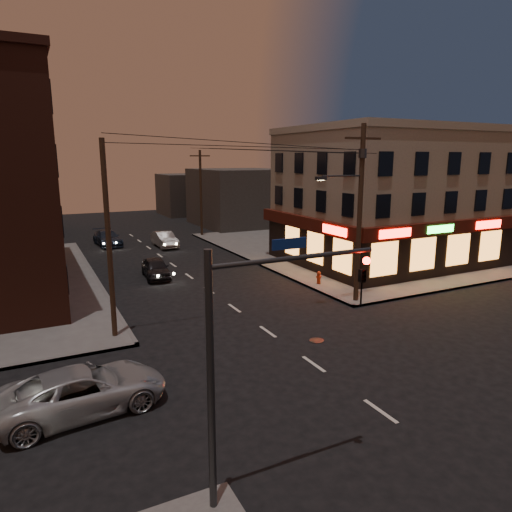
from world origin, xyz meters
TOP-DOWN VIEW (x-y plane):
  - ground at (0.00, 0.00)m, footprint 120.00×120.00m
  - sidewalk_ne at (18.00, 19.00)m, footprint 24.00×28.00m
  - pizza_building at (15.93, 13.43)m, footprint 15.85×12.85m
  - bg_building_ne_a at (14.00, 38.00)m, footprint 10.00×12.00m
  - bg_building_ne_b at (12.00, 52.00)m, footprint 8.00×8.00m
  - utility_pole_main at (6.68, 5.80)m, footprint 4.20×0.44m
  - utility_pole_far at (6.80, 32.00)m, footprint 0.26×0.26m
  - utility_pole_west at (-6.80, 6.50)m, footprint 0.24×0.24m
  - traffic_signal at (-5.57, -5.60)m, footprint 4.49×0.32m
  - suv_cross at (-8.82, 0.46)m, footprint 5.66×3.07m
  - sedan_near at (-2.21, 16.68)m, footprint 2.01×4.24m
  - sedan_mid at (1.47, 27.66)m, footprint 1.67×4.49m
  - sedan_far at (-3.26, 30.96)m, footprint 2.39×5.15m
  - fire_hydrant at (6.88, 9.73)m, footprint 0.36×0.36m

SIDE VIEW (x-z plane):
  - ground at x=0.00m, z-range 0.00..0.00m
  - sidewalk_ne at x=18.00m, z-range 0.00..0.15m
  - fire_hydrant at x=6.88m, z-range 0.19..1.03m
  - sedan_near at x=-2.21m, z-range 0.00..1.40m
  - sedan_far at x=-3.26m, z-range 0.00..1.46m
  - sedan_mid at x=1.47m, z-range 0.00..1.47m
  - suv_cross at x=-8.82m, z-range 0.00..1.51m
  - bg_building_ne_b at x=12.00m, z-range 0.00..6.00m
  - bg_building_ne_a at x=14.00m, z-range 0.00..7.00m
  - traffic_signal at x=-5.57m, z-range 0.92..7.39m
  - utility_pole_far at x=6.80m, z-range 0.15..9.15m
  - utility_pole_west at x=-6.80m, z-range 0.15..9.15m
  - pizza_building at x=15.93m, z-range 0.10..10.60m
  - utility_pole_main at x=6.68m, z-range 0.76..10.76m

